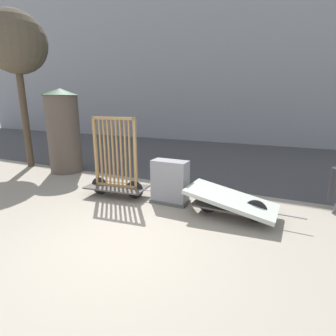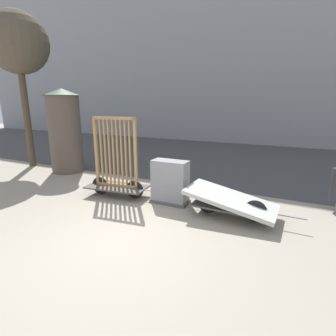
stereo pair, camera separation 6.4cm
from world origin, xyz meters
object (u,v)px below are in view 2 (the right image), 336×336
(utility_cabinet, at_px, (170,184))
(advertising_column, at_px, (65,130))
(street_tree, at_px, (18,44))
(bike_cart_with_mattress, at_px, (231,201))
(bike_cart_with_bedframe, at_px, (117,172))

(utility_cabinet, bearing_deg, advertising_column, 165.95)
(advertising_column, distance_m, street_tree, 3.65)
(bike_cart_with_mattress, relative_size, street_tree, 0.44)
(utility_cabinet, relative_size, street_tree, 0.19)
(utility_cabinet, height_order, advertising_column, advertising_column)
(bike_cart_with_bedframe, height_order, advertising_column, advertising_column)
(bike_cart_with_bedframe, relative_size, advertising_column, 0.80)
(bike_cart_with_mattress, distance_m, street_tree, 9.51)
(utility_cabinet, bearing_deg, bike_cart_with_bedframe, -172.95)
(bike_cart_with_mattress, bearing_deg, street_tree, 172.18)
(bike_cart_with_mattress, distance_m, utility_cabinet, 1.61)
(advertising_column, bearing_deg, bike_cart_with_bedframe, -22.87)
(bike_cart_with_mattress, xyz_separation_m, utility_cabinet, (-1.60, 0.19, 0.14))
(advertising_column, bearing_deg, bike_cart_with_mattress, -12.27)
(bike_cart_with_bedframe, distance_m, utility_cabinet, 1.54)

